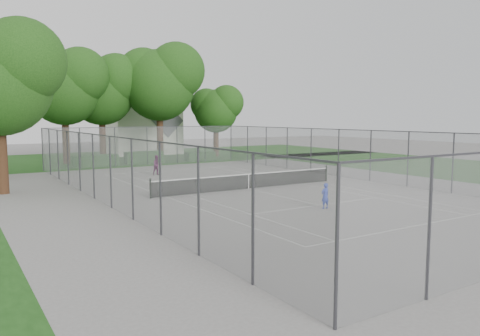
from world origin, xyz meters
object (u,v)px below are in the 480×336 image
house (142,121)px  tennis_net (249,181)px  girl_player (325,196)px  woman_player (157,165)px

house → tennis_net: bearing=-98.3°
tennis_net → house: bearing=81.7°
girl_player → woman_player: woman_player is taller
girl_player → woman_player: (-1.81, 16.70, 0.13)m
tennis_net → girl_player: size_ratio=10.36×
house → girl_player: 37.32m
tennis_net → house: size_ratio=1.31×
house → woman_player: bearing=-107.7°
tennis_net → woman_player: size_ratio=8.53×
woman_player → tennis_net: bearing=-80.1°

